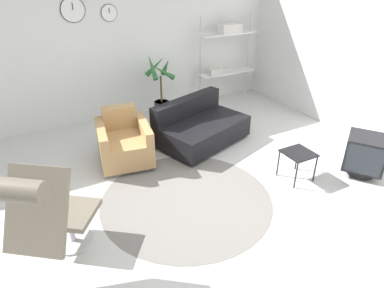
{
  "coord_description": "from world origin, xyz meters",
  "views": [
    {
      "loc": [
        -1.83,
        -3.29,
        2.74
      ],
      "look_at": [
        0.09,
        0.26,
        0.55
      ],
      "focal_mm": 32.0,
      "sensor_mm": 36.0,
      "label": 1
    }
  ],
  "objects_px": {
    "potted_plant": "(161,93)",
    "shelf_unit": "(226,46)",
    "lounge_chair": "(43,208)",
    "couch_low": "(200,128)",
    "crt_television": "(365,154)",
    "side_table": "(298,156)",
    "armchair_red": "(124,143)"
  },
  "relations": [
    {
      "from": "armchair_red",
      "to": "potted_plant",
      "type": "xyz_separation_m",
      "value": [
        1.17,
        1.26,
        0.19
      ]
    },
    {
      "from": "crt_television",
      "to": "shelf_unit",
      "type": "height_order",
      "value": "shelf_unit"
    },
    {
      "from": "armchair_red",
      "to": "crt_television",
      "type": "distance_m",
      "value": 3.48
    },
    {
      "from": "side_table",
      "to": "crt_television",
      "type": "height_order",
      "value": "crt_television"
    },
    {
      "from": "shelf_unit",
      "to": "armchair_red",
      "type": "bearing_deg",
      "value": -152.52
    },
    {
      "from": "shelf_unit",
      "to": "couch_low",
      "type": "bearing_deg",
      "value": -134.89
    },
    {
      "from": "side_table",
      "to": "shelf_unit",
      "type": "relative_size",
      "value": 0.23
    },
    {
      "from": "potted_plant",
      "to": "shelf_unit",
      "type": "xyz_separation_m",
      "value": [
        1.56,
        0.16,
        0.68
      ]
    },
    {
      "from": "lounge_chair",
      "to": "shelf_unit",
      "type": "xyz_separation_m",
      "value": [
        4.01,
        3.08,
        0.43
      ]
    },
    {
      "from": "armchair_red",
      "to": "side_table",
      "type": "distance_m",
      "value": 2.53
    },
    {
      "from": "crt_television",
      "to": "potted_plant",
      "type": "xyz_separation_m",
      "value": [
        -1.69,
        3.24,
        0.16
      ]
    },
    {
      "from": "couch_low",
      "to": "shelf_unit",
      "type": "bearing_deg",
      "value": -152.83
    },
    {
      "from": "crt_television",
      "to": "shelf_unit",
      "type": "bearing_deg",
      "value": -32.0
    },
    {
      "from": "side_table",
      "to": "shelf_unit",
      "type": "distance_m",
      "value": 3.23
    },
    {
      "from": "potted_plant",
      "to": "shelf_unit",
      "type": "height_order",
      "value": "shelf_unit"
    },
    {
      "from": "lounge_chair",
      "to": "side_table",
      "type": "distance_m",
      "value": 3.25
    },
    {
      "from": "potted_plant",
      "to": "shelf_unit",
      "type": "distance_m",
      "value": 1.71
    },
    {
      "from": "potted_plant",
      "to": "lounge_chair",
      "type": "bearing_deg",
      "value": -129.91
    },
    {
      "from": "crt_television",
      "to": "armchair_red",
      "type": "bearing_deg",
      "value": 21.12
    },
    {
      "from": "crt_television",
      "to": "potted_plant",
      "type": "height_order",
      "value": "potted_plant"
    },
    {
      "from": "crt_television",
      "to": "side_table",
      "type": "bearing_deg",
      "value": 33.94
    },
    {
      "from": "armchair_red",
      "to": "crt_television",
      "type": "height_order",
      "value": "armchair_red"
    },
    {
      "from": "lounge_chair",
      "to": "couch_low",
      "type": "relative_size",
      "value": 0.74
    },
    {
      "from": "couch_low",
      "to": "crt_television",
      "type": "distance_m",
      "value": 2.51
    },
    {
      "from": "lounge_chair",
      "to": "potted_plant",
      "type": "height_order",
      "value": "lounge_chair"
    },
    {
      "from": "side_table",
      "to": "crt_television",
      "type": "relative_size",
      "value": 0.59
    },
    {
      "from": "armchair_red",
      "to": "couch_low",
      "type": "height_order",
      "value": "armchair_red"
    },
    {
      "from": "armchair_red",
      "to": "side_table",
      "type": "bearing_deg",
      "value": 150.12
    },
    {
      "from": "armchair_red",
      "to": "potted_plant",
      "type": "distance_m",
      "value": 1.73
    },
    {
      "from": "lounge_chair",
      "to": "couch_low",
      "type": "xyz_separation_m",
      "value": [
        2.59,
        1.66,
        -0.48
      ]
    },
    {
      "from": "shelf_unit",
      "to": "potted_plant",
      "type": "bearing_deg",
      "value": -174.22
    },
    {
      "from": "crt_television",
      "to": "shelf_unit",
      "type": "relative_size",
      "value": 0.4
    }
  ]
}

